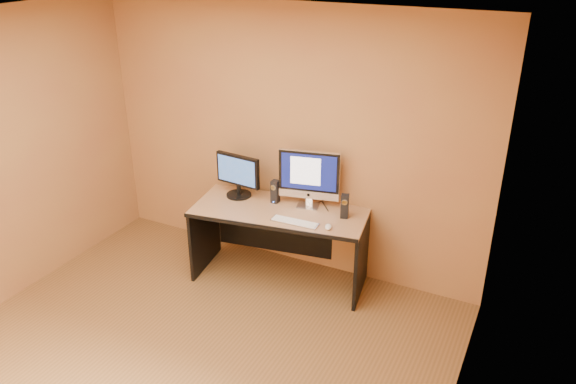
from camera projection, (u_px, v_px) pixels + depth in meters
name	position (u px, v px, depth m)	size (l,w,h in m)	color
floor	(172.00, 376.00, 4.36)	(4.00, 4.00, 0.00)	brown
walls	(155.00, 228.00, 3.82)	(4.00, 4.00, 2.60)	#A07540
ceiling	(133.00, 32.00, 3.27)	(4.00, 4.00, 0.00)	white
desk	(280.00, 244.00, 5.45)	(1.64, 0.72, 0.76)	tan
imac	(308.00, 179.00, 5.24)	(0.58, 0.22, 0.56)	silver
second_monitor	(238.00, 176.00, 5.48)	(0.49, 0.25, 0.43)	black
speaker_left	(275.00, 192.00, 5.39)	(0.07, 0.07, 0.23)	black
speaker_right	(345.00, 206.00, 5.10)	(0.07, 0.07, 0.23)	black
keyboard	(295.00, 222.00, 5.04)	(0.44, 0.12, 0.02)	#B4B3B8
mouse	(328.00, 227.00, 4.94)	(0.06, 0.10, 0.04)	silver
cable_a	(325.00, 206.00, 5.35)	(0.01, 0.01, 0.23)	black
cable_b	(319.00, 202.00, 5.43)	(0.01, 0.01, 0.18)	black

